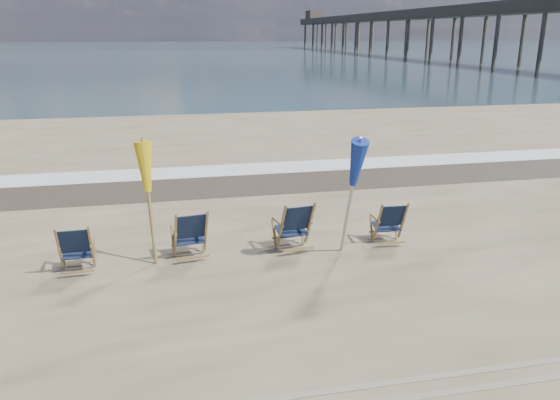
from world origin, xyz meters
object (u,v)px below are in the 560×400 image
(umbrella_yellow, at_px, (147,174))
(fishing_pier, at_px, (424,27))
(beach_chair_0, at_px, (92,248))
(umbrella_blue, at_px, (351,160))
(beach_chair_1, at_px, (206,233))
(beach_chair_3, at_px, (403,222))
(beach_chair_2, at_px, (310,225))

(umbrella_yellow, relative_size, fishing_pier, 0.02)
(beach_chair_0, distance_m, umbrella_blue, 4.55)
(beach_chair_1, height_order, umbrella_yellow, umbrella_yellow)
(beach_chair_3, height_order, fishing_pier, fishing_pier)
(beach_chair_3, distance_m, umbrella_blue, 1.89)
(beach_chair_2, bearing_deg, beach_chair_3, 169.30)
(beach_chair_0, xyz_separation_m, beach_chair_3, (5.58, 0.13, -0.01))
(beach_chair_0, bearing_deg, beach_chair_2, -178.84)
(umbrella_yellow, bearing_deg, fishing_pier, 60.78)
(fishing_pier, bearing_deg, beach_chair_1, -118.65)
(beach_chair_1, xyz_separation_m, beach_chair_3, (3.67, -0.10, -0.03))
(umbrella_blue, xyz_separation_m, fishing_pier, (36.96, 72.66, 2.85))
(fishing_pier, bearing_deg, umbrella_yellow, -119.22)
(beach_chair_2, height_order, fishing_pier, fishing_pier)
(beach_chair_3, bearing_deg, umbrella_blue, 22.20)
(beach_chair_1, height_order, beach_chair_3, beach_chair_1)
(beach_chair_0, bearing_deg, umbrella_blue, 173.90)
(beach_chair_3, height_order, umbrella_blue, umbrella_blue)
(beach_chair_1, xyz_separation_m, umbrella_yellow, (-0.93, 0.02, 1.11))
(beach_chair_0, bearing_deg, umbrella_yellow, -167.82)
(beach_chair_2, xyz_separation_m, beach_chair_3, (1.79, -0.08, -0.05))
(umbrella_blue, bearing_deg, beach_chair_2, 136.51)
(beach_chair_3, xyz_separation_m, fishing_pier, (35.72, 72.22, 4.21))
(beach_chair_0, height_order, beach_chair_2, beach_chair_2)
(beach_chair_2, height_order, beach_chair_3, beach_chair_2)
(beach_chair_2, distance_m, beach_chair_3, 1.79)
(umbrella_yellow, height_order, fishing_pier, fishing_pier)
(beach_chair_3, relative_size, umbrella_yellow, 0.42)
(beach_chair_0, height_order, umbrella_yellow, umbrella_yellow)
(umbrella_blue, bearing_deg, beach_chair_3, 19.45)
(beach_chair_0, bearing_deg, fishing_pier, -121.72)
(beach_chair_3, distance_m, fishing_pier, 80.68)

